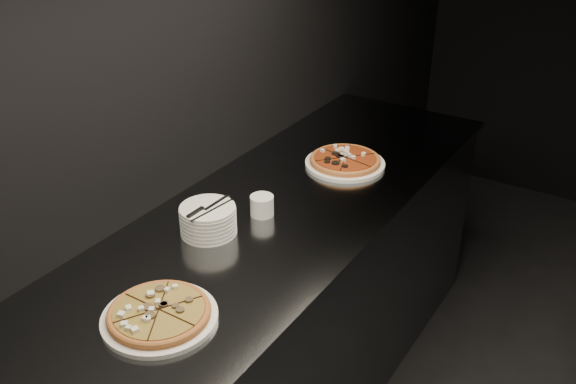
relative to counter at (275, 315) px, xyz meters
The scene contains 7 objects.
wall_left 1.01m from the counter, behind, with size 0.02×5.00×2.80m, color black.
counter is the anchor object (origin of this frame).
pizza_mushroom 0.81m from the counter, 84.51° to the right, with size 0.32×0.32×0.04m.
pizza_tomato 0.67m from the counter, 85.52° to the left, with size 0.33×0.33×0.04m.
plate_stack 0.57m from the counter, 115.33° to the right, with size 0.18×0.18×0.10m.
cutlery 0.62m from the counter, 112.53° to the right, with size 0.08×0.19×0.01m.
ramekin 0.50m from the counter, 124.73° to the right, with size 0.08×0.08×0.07m.
Camera 1 is at (-1.04, -1.61, 2.05)m, focal length 40.00 mm.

